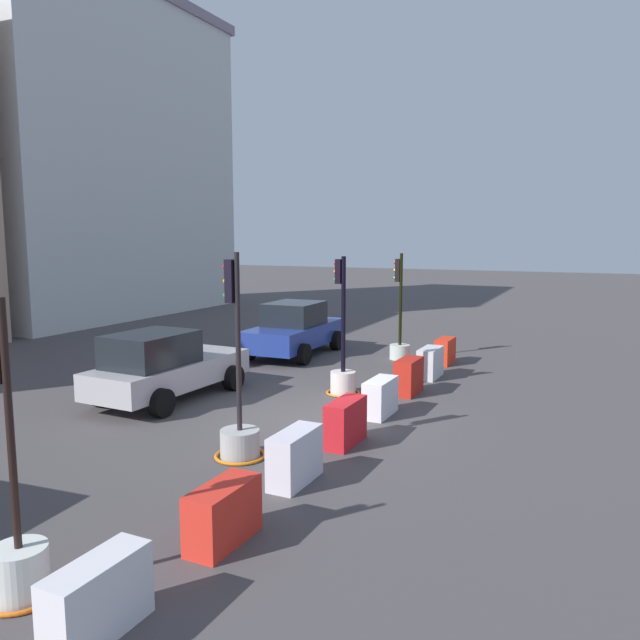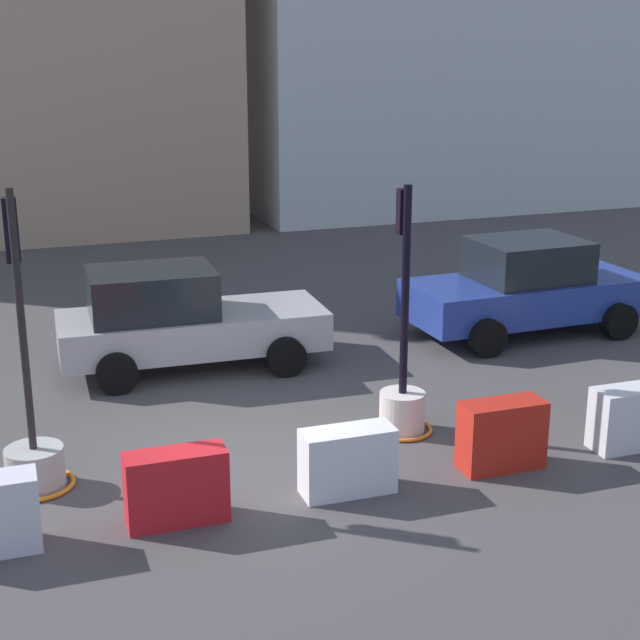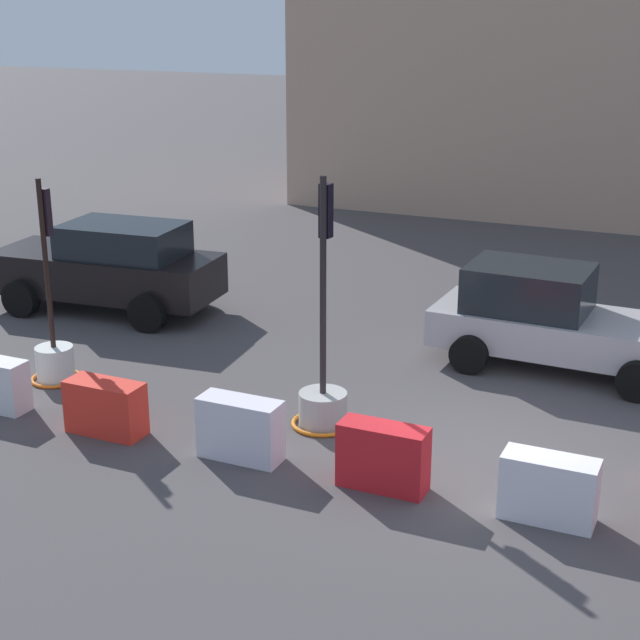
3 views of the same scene
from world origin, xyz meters
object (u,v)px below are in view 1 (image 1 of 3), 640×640
Objects in this scene: construction_barrier_4 at (380,397)px; construction_barrier_7 at (445,351)px; construction_barrier_1 at (223,514)px; construction_barrier_5 at (409,376)px; traffic_light_0 at (18,553)px; construction_barrier_3 at (346,422)px; traffic_light_3 at (400,339)px; construction_barrier_2 at (295,457)px; car_blue_estate at (294,329)px; construction_barrier_6 at (430,363)px; construction_barrier_0 at (98,599)px; traffic_light_1 at (239,428)px; traffic_light_2 at (343,371)px; car_silver_hatchback at (165,366)px.

construction_barrier_4 is 6.11m from construction_barrier_7.
construction_barrier_1 is 1.01× the size of construction_barrier_4.
construction_barrier_5 reaches higher than construction_barrier_1.
construction_barrier_3 is at bearing -12.26° from traffic_light_0.
traffic_light_3 is 4.40m from construction_barrier_5.
construction_barrier_2 is 1.07× the size of construction_barrier_7.
construction_barrier_5 is at bearing -0.56° from construction_barrier_4.
traffic_light_3 is at bearing -77.56° from car_blue_estate.
construction_barrier_1 is at bearing 180.00° from construction_barrier_6.
construction_barrier_0 is at bearing 179.67° from construction_barrier_6.
construction_barrier_7 is (8.18, 0.05, -0.03)m from construction_barrier_3.
traffic_light_3 is 1.51m from construction_barrier_7.
construction_barrier_2 is (4.23, -0.02, 0.03)m from construction_barrier_0.
construction_barrier_1 is 1.00× the size of construction_barrier_6.
traffic_light_1 is 0.82× the size of car_blue_estate.
construction_barrier_6 is 0.26× the size of car_blue_estate.
construction_barrier_4 is (4.11, -0.00, -0.02)m from construction_barrier_2.
construction_barrier_6 is (2.67, -1.52, -0.15)m from traffic_light_2.
construction_barrier_1 is at bearing -179.67° from construction_barrier_3.
traffic_light_3 reaches higher than construction_barrier_0.
construction_barrier_5 reaches higher than construction_barrier_2.
traffic_light_0 is 10.35m from construction_barrier_5.
car_silver_hatchback is (-7.13, 3.63, 0.18)m from traffic_light_3.
car_blue_estate reaches higher than construction_barrier_4.
construction_barrier_6 is at bearing -177.92° from construction_barrier_7.
car_silver_hatchback is at bearing 77.56° from construction_barrier_3.
traffic_light_3 reaches higher than construction_barrier_3.
construction_barrier_3 is at bearing -0.43° from construction_barrier_0.
construction_barrier_0 is 2.10m from construction_barrier_1.
construction_barrier_3 is (2.04, -0.03, 0.00)m from construction_barrier_2.
car_silver_hatchback is at bearing 122.26° from traffic_light_2.
traffic_light_3 is at bearing 10.54° from construction_barrier_3.
construction_barrier_4 is at bearing -179.79° from construction_barrier_7.
traffic_light_2 is at bearing 23.44° from construction_barrier_3.
construction_barrier_2 is at bearing 179.80° from construction_barrier_5.
construction_barrier_3 is at bearing -179.22° from construction_barrier_4.
construction_barrier_3 is (4.18, 0.02, 0.04)m from construction_barrier_1.
construction_barrier_5 is (10.27, -1.32, -0.06)m from traffic_light_0.
construction_barrier_7 is at bearing -36.02° from car_silver_hatchback.
traffic_light_0 is 12.32m from construction_barrier_6.
car_blue_estate is (9.56, 4.91, 0.42)m from construction_barrier_2.
construction_barrier_3 is at bearing -102.44° from car_silver_hatchback.
traffic_light_3 is (4.81, 0.04, 0.07)m from traffic_light_2.
construction_barrier_0 is (-9.73, -1.45, -0.18)m from traffic_light_2.
construction_barrier_5 reaches higher than construction_barrier_4.
construction_barrier_6 is 2.06m from construction_barrier_7.
traffic_light_3 is 2.97× the size of construction_barrier_6.
traffic_light_1 is 9.71m from traffic_light_3.
traffic_light_2 is at bearing 114.98° from construction_barrier_5.
construction_barrier_2 is 1.07× the size of construction_barrier_5.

